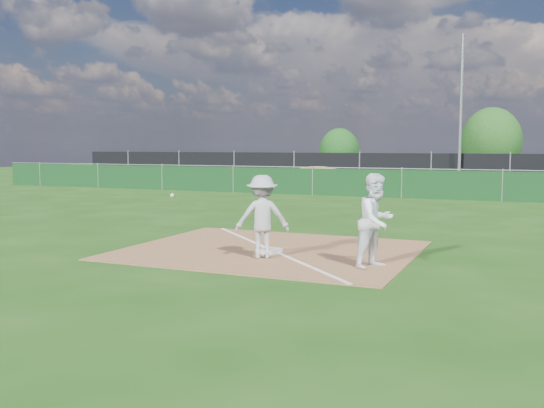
{
  "coord_description": "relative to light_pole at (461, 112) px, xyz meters",
  "views": [
    {
      "loc": [
        5.08,
        -10.71,
        2.24
      ],
      "look_at": [
        0.04,
        1.0,
        1.0
      ],
      "focal_mm": 40.0,
      "sensor_mm": 36.0,
      "label": 1
    }
  ],
  "objects": [
    {
      "name": "runner",
      "position": [
        1.0,
        -22.61,
        -3.13
      ],
      "size": [
        0.96,
        1.05,
        1.73
      ],
      "primitive_type": "imported",
      "rotation": [
        0.0,
        0.0,
        1.12
      ],
      "color": "white",
      "rests_on": "ground"
    },
    {
      "name": "car_left",
      "position": [
        -8.19,
        5.17,
        -3.2
      ],
      "size": [
        4.9,
        2.66,
        1.58
      ],
      "primitive_type": "imported",
      "rotation": [
        0.0,
        0.0,
        1.75
      ],
      "color": "#B1B5B9",
      "rests_on": "parking_lot"
    },
    {
      "name": "car_mid",
      "position": [
        -3.53,
        4.68,
        -3.24
      ],
      "size": [
        4.82,
        2.68,
        1.51
      ],
      "primitive_type": "imported",
      "rotation": [
        0.0,
        0.0,
        1.32
      ],
      "color": "black",
      "rests_on": "parking_lot"
    },
    {
      "name": "first_base",
      "position": [
        -1.38,
        -22.04,
        -3.94
      ],
      "size": [
        0.49,
        0.49,
        0.09
      ],
      "primitive_type": "cube",
      "rotation": [
        0.0,
        0.0,
        -0.23
      ],
      "color": "silver",
      "rests_on": "infield_dirt"
    },
    {
      "name": "green_fence",
      "position": [
        -1.5,
        -7.7,
        -3.4
      ],
      "size": [
        44.0,
        0.05,
        1.2
      ],
      "primitive_type": "cube",
      "color": "black",
      "rests_on": "ground"
    },
    {
      "name": "black_fence",
      "position": [
        -1.5,
        0.3,
        -3.1
      ],
      "size": [
        46.0,
        0.04,
        1.8
      ],
      "primitive_type": "cube",
      "color": "black",
      "rests_on": "ground"
    },
    {
      "name": "play_at_first",
      "position": [
        -1.27,
        -22.63,
        -3.16
      ],
      "size": [
        2.67,
        1.04,
        1.64
      ],
      "color": "#B7B7BA",
      "rests_on": "infield_dirt"
    },
    {
      "name": "car_right",
      "position": [
        2.89,
        5.76,
        -3.41
      ],
      "size": [
        4.35,
        3.12,
        1.17
      ],
      "primitive_type": "imported",
      "rotation": [
        0.0,
        0.0,
        1.16
      ],
      "color": "black",
      "rests_on": "parking_lot"
    },
    {
      "name": "infield_dirt",
      "position": [
        -1.5,
        -21.7,
        -3.99
      ],
      "size": [
        6.0,
        5.0,
        0.02
      ],
      "primitive_type": "cube",
      "color": "brown",
      "rests_on": "ground"
    },
    {
      "name": "light_pole",
      "position": [
        0.0,
        0.0,
        0.0
      ],
      "size": [
        0.16,
        0.16,
        8.0
      ],
      "primitive_type": "cylinder",
      "color": "slate",
      "rests_on": "ground"
    },
    {
      "name": "tree_mid",
      "position": [
        0.85,
        11.59,
        -1.49
      ],
      "size": [
        4.11,
        4.11,
        4.88
      ],
      "color": "#382316",
      "rests_on": "ground"
    },
    {
      "name": "ground",
      "position": [
        -1.5,
        -12.7,
        -4.0
      ],
      "size": [
        90.0,
        90.0,
        0.0
      ],
      "primitive_type": "plane",
      "color": "#183F0D",
      "rests_on": "ground"
    },
    {
      "name": "tree_left",
      "position": [
        -9.65,
        9.92,
        -2.2
      ],
      "size": [
        2.95,
        2.95,
        3.5
      ],
      "color": "#382316",
      "rests_on": "ground"
    },
    {
      "name": "foul_line",
      "position": [
        -1.5,
        -21.7,
        -3.98
      ],
      "size": [
        5.01,
        5.01,
        0.01
      ],
      "primitive_type": "cube",
      "rotation": [
        0.0,
        0.0,
        0.79
      ],
      "color": "white",
      "rests_on": "infield_dirt"
    },
    {
      "name": "parking_lot",
      "position": [
        -1.5,
        5.3,
        -4.0
      ],
      "size": [
        46.0,
        9.0,
        0.01
      ],
      "primitive_type": "cube",
      "color": "black",
      "rests_on": "ground"
    },
    {
      "name": "dirt_mound",
      "position": [
        -6.5,
        -4.2,
        -3.42
      ],
      "size": [
        3.38,
        2.6,
        1.17
      ],
      "primitive_type": "ellipsoid",
      "color": "#A2874E",
      "rests_on": "ground"
    }
  ]
}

